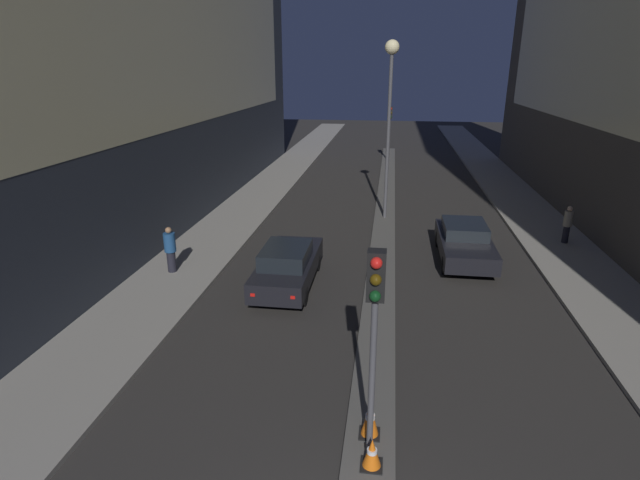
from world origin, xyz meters
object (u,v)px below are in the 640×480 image
traffic_cone_far (370,419)px  car_left_lane (288,265)px  street_lamp (390,88)px  pedestrian_on_left_sidewalk (170,249)px  traffic_light_mid (390,121)px  traffic_cone_near (372,453)px  pedestrian_on_right_sidewalk (567,224)px  traffic_light_near (375,310)px  car_right_lane (464,242)px

traffic_cone_far → car_left_lane: 7.74m
street_lamp → pedestrian_on_left_sidewalk: bearing=-133.1°
car_left_lane → traffic_light_mid: bearing=82.4°
traffic_cone_near → pedestrian_on_right_sidewalk: bearing=61.1°
traffic_light_near → car_left_lane: traffic_light_near is taller
traffic_cone_near → car_right_lane: (3.07, 11.32, 0.33)m
street_lamp → traffic_light_mid: bearing=90.0°
traffic_light_mid → street_lamp: street_lamp is taller
traffic_cone_far → pedestrian_on_right_sidewalk: pedestrian_on_right_sidewalk is taller
traffic_cone_far → car_right_lane: size_ratio=0.16×
traffic_light_mid → street_lamp: size_ratio=0.51×
car_right_lane → pedestrian_on_right_sidewalk: size_ratio=2.95×
street_lamp → traffic_cone_near: bearing=-89.8°
traffic_light_mid → pedestrian_on_right_sidewalk: traffic_light_mid is taller
traffic_light_near → car_left_lane: 8.54m
car_right_lane → pedestrian_on_right_sidewalk: (4.43, 2.26, 0.23)m
traffic_cone_far → car_left_lane: car_left_lane is taller
traffic_cone_far → street_lamp: bearing=89.9°
traffic_cone_far → pedestrian_on_right_sidewalk: bearing=59.2°
pedestrian_on_right_sidewalk → car_right_lane: bearing=-153.0°
car_left_lane → pedestrian_on_right_sidewalk: pedestrian_on_right_sidewalk is taller
traffic_light_near → car_right_lane: size_ratio=0.89×
traffic_light_near → traffic_cone_near: 2.78m
pedestrian_on_left_sidewalk → traffic_light_mid: bearing=72.1°
traffic_cone_far → car_left_lane: size_ratio=0.16×
pedestrian_on_right_sidewalk → street_lamp: bearing=160.1°
traffic_cone_near → pedestrian_on_left_sidewalk: (-7.55, 8.31, 0.59)m
traffic_light_near → street_lamp: street_lamp is taller
traffic_light_mid → traffic_cone_near: traffic_light_mid is taller
car_left_lane → car_right_lane: size_ratio=1.00×
traffic_light_near → traffic_light_mid: bearing=90.0°
car_left_lane → pedestrian_on_right_sidewalk: size_ratio=2.95×
traffic_light_near → car_right_lane: bearing=74.1°
street_lamp → car_right_lane: (3.14, -5.00, -5.49)m
pedestrian_on_left_sidewalk → pedestrian_on_right_sidewalk: (15.05, 5.26, -0.04)m
car_right_lane → traffic_cone_near: bearing=-105.2°
pedestrian_on_left_sidewalk → car_right_lane: bearing=15.8°
traffic_cone_far → traffic_light_mid: bearing=90.0°
traffic_light_mid → traffic_cone_near: 31.63m
traffic_cone_near → car_left_lane: bearing=112.0°
pedestrian_on_left_sidewalk → pedestrian_on_right_sidewalk: pedestrian_on_left_sidewalk is taller
street_lamp → pedestrian_on_right_sidewalk: street_lamp is taller
traffic_light_mid → street_lamp: (0.00, -15.19, 3.05)m
traffic_light_near → traffic_light_mid: same height
traffic_light_near → pedestrian_on_left_sidewalk: (-7.48, 7.97, -2.17)m
traffic_cone_near → traffic_cone_far: (-0.08, 0.84, 0.08)m
traffic_cone_near → pedestrian_on_left_sidewalk: pedestrian_on_left_sidewalk is taller
traffic_light_near → traffic_cone_near: size_ratio=6.87×
traffic_light_mid → pedestrian_on_right_sidewalk: bearing=-67.1°
traffic_cone_far → pedestrian_on_left_sidewalk: 10.58m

